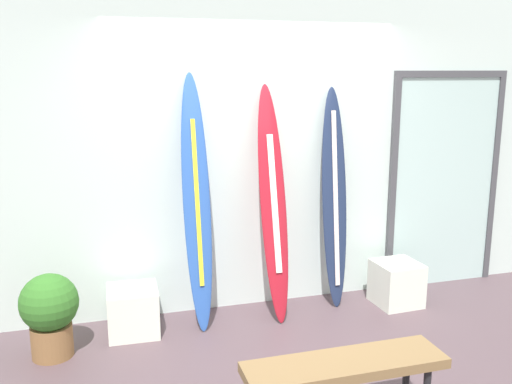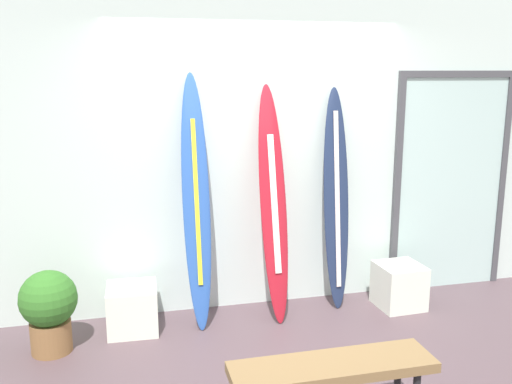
% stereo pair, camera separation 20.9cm
% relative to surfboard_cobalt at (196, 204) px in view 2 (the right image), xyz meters
% --- Properties ---
extents(ground, '(8.00, 8.00, 0.04)m').
position_rel_surfboard_cobalt_xyz_m(ground, '(0.57, -0.95, -1.05)').
color(ground, '#554248').
extents(wall_back, '(7.20, 0.20, 2.80)m').
position_rel_surfboard_cobalt_xyz_m(wall_back, '(0.57, 0.35, 0.37)').
color(wall_back, silver).
rests_on(wall_back, ground).
extents(surfboard_cobalt, '(0.23, 0.47, 2.09)m').
position_rel_surfboard_cobalt_xyz_m(surfboard_cobalt, '(0.00, 0.00, 0.00)').
color(surfboard_cobalt, '#2C58AE').
rests_on(surfboard_cobalt, ground).
extents(surfboard_crimson, '(0.25, 0.51, 1.99)m').
position_rel_surfboard_cobalt_xyz_m(surfboard_crimson, '(0.65, -0.02, -0.03)').
color(surfboard_crimson, '#AE1927').
rests_on(surfboard_crimson, ground).
extents(surfboard_navy, '(0.23, 0.30, 1.96)m').
position_rel_surfboard_cobalt_xyz_m(surfboard_navy, '(1.25, 0.07, -0.05)').
color(surfboard_navy, '#1F2C4C').
rests_on(surfboard_navy, ground).
extents(display_block_left, '(0.41, 0.41, 0.38)m').
position_rel_surfboard_cobalt_xyz_m(display_block_left, '(-0.55, -0.05, -0.84)').
color(display_block_left, white).
rests_on(display_block_left, ground).
extents(display_block_center, '(0.40, 0.40, 0.39)m').
position_rel_surfboard_cobalt_xyz_m(display_block_center, '(1.80, -0.13, -0.83)').
color(display_block_center, white).
rests_on(display_block_center, ground).
extents(glass_door, '(1.18, 0.06, 2.09)m').
position_rel_surfboard_cobalt_xyz_m(glass_door, '(2.48, 0.23, 0.05)').
color(glass_door, silver).
rests_on(glass_door, ground).
extents(potted_plant, '(0.43, 0.43, 0.64)m').
position_rel_surfboard_cobalt_xyz_m(potted_plant, '(-1.16, -0.27, -0.67)').
color(potted_plant, olive).
rests_on(potted_plant, ground).
extents(bench, '(1.20, 0.32, 0.46)m').
position_rel_surfboard_cobalt_xyz_m(bench, '(0.54, -1.71, -0.62)').
color(bench, olive).
rests_on(bench, ground).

